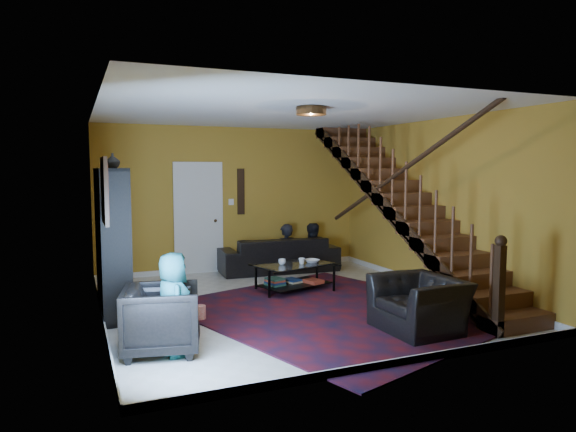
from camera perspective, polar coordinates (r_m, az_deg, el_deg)
name	(u,v)px	position (r m, az deg, el deg)	size (l,w,h in m)	color
floor	(287,303)	(7.75, -0.06, -9.64)	(5.50, 5.50, 0.00)	beige
room	(181,289)	(8.61, -11.86, -7.90)	(5.50, 5.50, 5.50)	#AE7C26
staircase	(408,206)	(8.55, 13.18, 1.14)	(0.95, 5.02, 3.18)	brown
bookshelf	(113,242)	(7.59, -18.92, -2.80)	(0.35, 1.80, 2.00)	black
door	(199,220)	(9.92, -9.91, -0.42)	(0.82, 0.05, 2.05)	silver
framed_picture	(104,191)	(6.02, -19.73, 2.67)	(0.04, 0.74, 0.74)	#98331B
wall_hanging	(241,192)	(10.11, -5.26, 2.72)	(0.14, 0.03, 0.90)	black
ceiling_fixture	(311,111)	(6.80, 2.59, 11.58)	(0.40, 0.40, 0.10)	#3F2814
rug	(336,311)	(7.30, 5.36, -10.51)	(3.50, 4.00, 0.02)	#4D0D13
sofa	(278,254)	(10.04, -1.07, -4.24)	(2.30, 0.90, 0.67)	black
armchair_left	(162,319)	(5.82, -13.83, -11.05)	(0.79, 0.81, 0.74)	black
armchair_right	(419,305)	(6.57, 14.37, -9.51)	(1.02, 0.89, 0.67)	black
person_adult_a	(286,258)	(10.17, -0.27, -4.71)	(0.50, 0.33, 1.36)	black
person_adult_b	(311,257)	(10.39, 2.58, -4.53)	(0.66, 0.51, 1.36)	black
person_child	(173,304)	(5.66, -12.65, -9.54)	(0.54, 0.35, 1.11)	#1A5965
coffee_table	(295,276)	(8.41, 0.73, -6.64)	(1.33, 1.01, 0.45)	black
cup_a	(282,262)	(8.30, -0.66, -5.12)	(0.12, 0.12, 0.09)	#999999
cup_b	(302,261)	(8.37, 1.54, -5.03)	(0.10, 0.10, 0.10)	#999999
bowl	(312,261)	(8.49, 2.69, -5.02)	(0.23, 0.23, 0.06)	#999999
vase	(113,161)	(7.03, -18.91, 5.83)	(0.18, 0.18, 0.19)	#999999
popcorn_bucket	(200,312)	(6.97, -9.75, -10.49)	(0.15, 0.15, 0.18)	red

